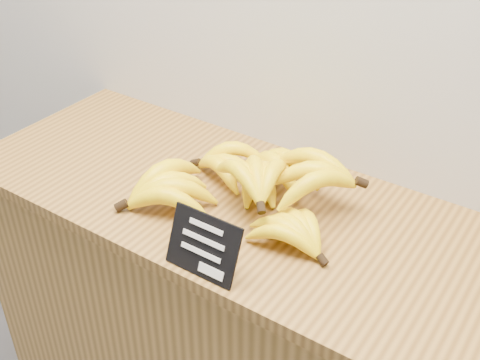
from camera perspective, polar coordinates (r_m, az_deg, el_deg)
name	(u,v)px	position (r m, az deg, el deg)	size (l,w,h in m)	color
counter	(251,351)	(1.65, 1.01, -15.90)	(1.42, 0.50, 0.90)	olive
counter_top	(253,209)	(1.34, 1.21, -2.78)	(1.40, 0.54, 0.03)	olive
chalkboard_sign	(203,245)	(1.13, -3.52, -6.22)	(0.15, 0.01, 0.12)	black
banana_pile	(251,181)	(1.31, 1.01, -0.14)	(0.51, 0.40, 0.12)	#FFE40A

